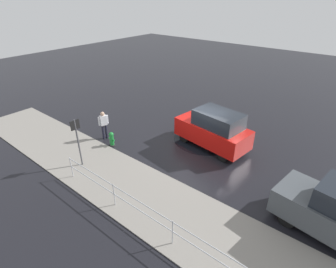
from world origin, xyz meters
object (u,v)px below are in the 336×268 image
(fire_hydrant, at_px, (112,139))
(sign_post, at_px, (77,136))
(pedestrian, at_px, (104,123))
(moving_hatchback, at_px, (214,129))

(fire_hydrant, xyz_separation_m, sign_post, (-0.28, 2.09, 1.18))
(fire_hydrant, relative_size, pedestrian, 0.50)
(moving_hatchback, relative_size, sign_post, 1.71)
(fire_hydrant, height_order, sign_post, sign_post)
(fire_hydrant, bearing_deg, moving_hatchback, -142.09)
(pedestrian, xyz_separation_m, sign_post, (-1.19, 2.37, 0.62))
(pedestrian, relative_size, sign_post, 0.68)
(fire_hydrant, xyz_separation_m, pedestrian, (0.91, -0.28, 0.56))
(pedestrian, distance_m, sign_post, 2.72)
(sign_post, bearing_deg, pedestrian, -63.38)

